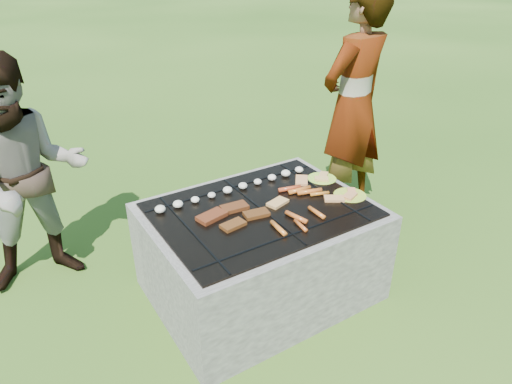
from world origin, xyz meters
TOP-DOWN VIEW (x-y plane):
  - lawn at (0.00, 0.00)m, footprint 60.00×60.00m
  - fire_pit at (0.00, 0.00)m, footprint 1.30×1.00m
  - mushrooms at (-0.02, 0.27)m, footprint 1.06×0.06m
  - pork_slabs at (-0.19, 0.01)m, footprint 0.40×0.26m
  - sausages at (0.22, -0.09)m, footprint 0.52×0.47m
  - bread_on_grate at (0.32, 0.01)m, footprint 0.46×0.44m
  - plate_far at (0.56, 0.12)m, footprint 0.23×0.23m
  - plate_near at (0.56, -0.16)m, footprint 0.21×0.21m
  - cook at (1.19, 0.54)m, footprint 0.72×0.54m
  - bystander at (-1.11, 0.88)m, footprint 0.77×0.63m

SIDE VIEW (x-z plane):
  - lawn at x=0.00m, z-range 0.00..0.00m
  - fire_pit at x=0.00m, z-range -0.03..0.59m
  - plate_far at x=0.56m, z-range 0.60..0.62m
  - plate_near at x=0.56m, z-range 0.59..0.62m
  - bread_on_grate at x=0.32m, z-range 0.61..0.63m
  - pork_slabs at x=-0.19m, z-range 0.61..0.64m
  - sausages at x=0.22m, z-range 0.61..0.64m
  - mushrooms at x=-0.02m, z-range 0.61..0.65m
  - bystander at x=-1.11m, z-range 0.00..1.48m
  - cook at x=1.19m, z-range 0.00..1.79m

